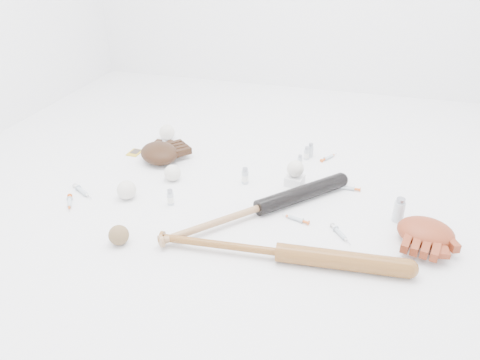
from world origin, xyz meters
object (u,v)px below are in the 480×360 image
(bat_wood, at_px, (279,252))
(pedestal, at_px, (295,180))
(glove_dark, at_px, (159,153))
(bat_dark, at_px, (260,208))

(bat_wood, distance_m, pedestal, 0.54)
(bat_wood, bearing_deg, glove_dark, 136.52)
(bat_dark, height_order, glove_dark, glove_dark)
(glove_dark, distance_m, pedestal, 0.67)
(bat_dark, xyz_separation_m, pedestal, (0.09, 0.28, -0.01))
(bat_wood, bearing_deg, pedestal, 89.94)
(bat_dark, xyz_separation_m, bat_wood, (0.13, -0.26, 0.00))
(pedestal, bearing_deg, glove_dark, 176.29)
(bat_dark, relative_size, glove_dark, 3.65)
(bat_dark, distance_m, glove_dark, 0.67)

